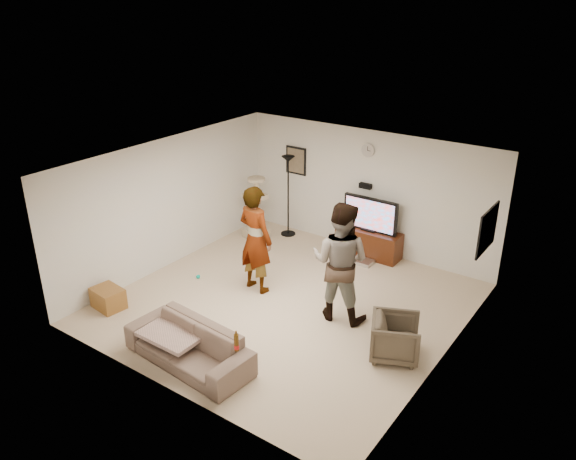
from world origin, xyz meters
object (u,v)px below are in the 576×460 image
Objects in this scene: floor_lamp at (288,196)px; cat_tree at (255,207)px; person_left at (256,239)px; beer_bottle at (236,342)px; side_table at (108,298)px; sofa at (188,345)px; armchair at (395,338)px; person_right at (340,262)px; tv at (370,214)px; tv_stand at (369,243)px.

floor_lamp is 1.26× the size of cat_tree.
person_left reaches higher than beer_bottle.
cat_tree is at bearing 86.20° from side_table.
armchair is at bearing 42.29° from sofa.
person_left is 1.67m from person_right.
person_right is at bearing -171.21° from person_left.
side_table is at bearing -93.80° from cat_tree.
armchair is at bearing 178.61° from person_left.
person_left is 2.72m from beer_bottle.
person_left is at bearing -112.58° from tv.
floor_lamp is at bearing -177.58° from tv_stand.
person_left is 0.98× the size of sofa.
cat_tree reaches higher than tv_stand.
floor_lamp is at bearing -61.01° from person_left.
sofa is 3.75× the size of side_table.
sofa is (-0.44, -4.67, -0.60)m from tv.
tv_stand is 0.66× the size of sofa.
tv_stand is at bearing -105.57° from person_left.
tv_stand is 2.68m from person_left.
armchair is at bearing -55.79° from tv.
beer_bottle is at bearing 117.35° from armchair.
tv is 0.82× the size of cat_tree.
tv_stand is 0.95× the size of cat_tree.
cat_tree is 0.70× the size of sofa.
floor_lamp is (-1.93, -0.08, 0.61)m from tv_stand.
armchair is at bearing -55.79° from tv_stand.
beer_bottle is at bearing 75.83° from person_right.
person_left reaches higher than side_table.
tv is at bearing 2.42° from floor_lamp.
person_left is 2.44m from sofa.
person_right is at bearing 84.96° from beer_bottle.
beer_bottle is (0.47, -4.67, 0.43)m from tv_stand.
floor_lamp is 3.31× the size of side_table.
sofa is at bearing 103.40° from armchair.
tv_stand is 1.88× the size of armchair.
person_right reaches higher than tv_stand.
side_table is at bearing 174.25° from beer_bottle.
floor_lamp is 2.51× the size of armchair.
floor_lamp is 3.45m from person_right.
cat_tree reaches higher than sofa.
sofa is 3.00m from armchair.
tv is at bearing 88.83° from sofa.
beer_bottle is at bearing -84.21° from tv.
side_table is (-4.56, -1.53, -0.14)m from armchair.
cat_tree is at bearing 125.34° from beer_bottle.
tv_stand is 2.51m from cat_tree.
tv is at bearing 95.79° from beer_bottle.
sofa is at bearing -64.27° from cat_tree.
tv is 2.48m from cat_tree.
sofa reaches higher than tv_stand.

